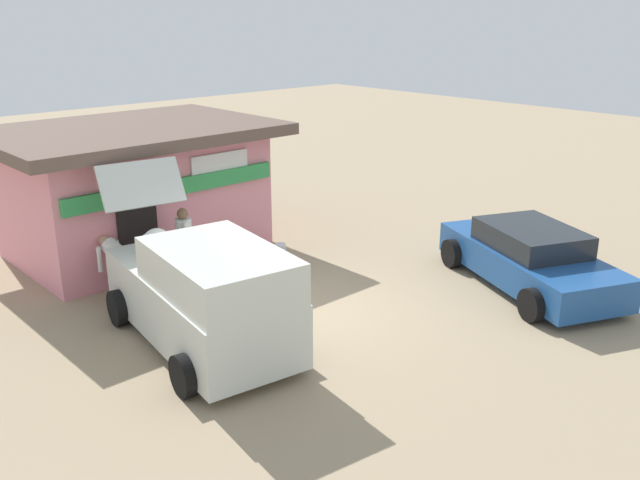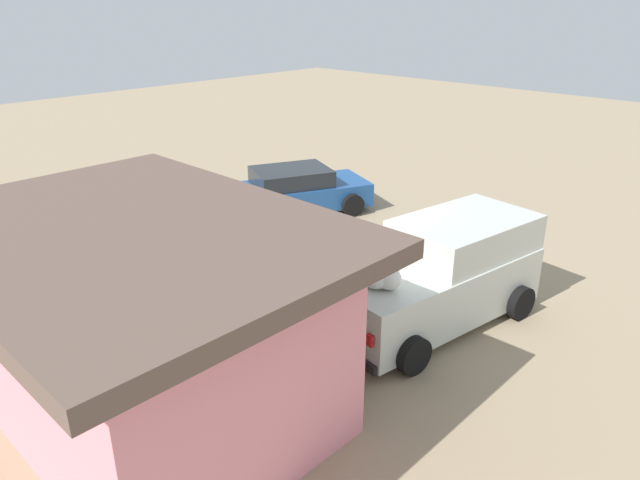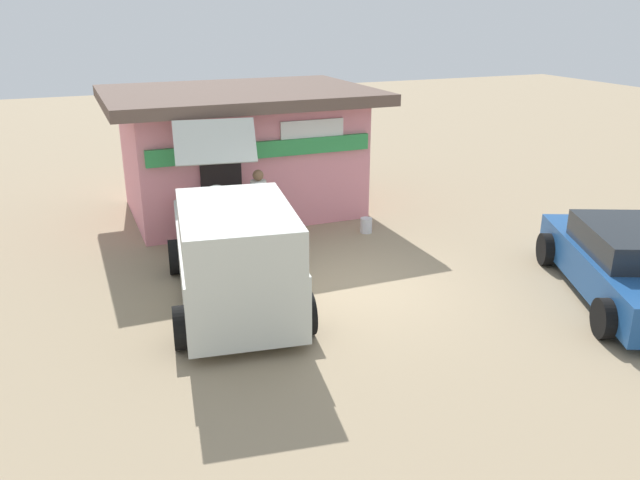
# 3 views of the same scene
# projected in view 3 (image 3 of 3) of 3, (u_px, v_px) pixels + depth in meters

# --- Properties ---
(ground_plane) EXTENTS (60.00, 60.00, 0.00)m
(ground_plane) POSITION_uv_depth(u_px,v_px,m) (350.00, 284.00, 11.90)
(ground_plane) COLOR #9E896B
(storefront_bar) EXTENTS (6.33, 4.64, 3.01)m
(storefront_bar) POSITION_uv_depth(u_px,v_px,m) (241.00, 149.00, 15.71)
(storefront_bar) COLOR pink
(storefront_bar) RESTS_ON ground_plane
(delivery_van) EXTENTS (2.66, 5.05, 2.77)m
(delivery_van) POSITION_uv_depth(u_px,v_px,m) (233.00, 252.00, 10.77)
(delivery_van) COLOR silver
(delivery_van) RESTS_ON ground_plane
(parked_sedan) EXTENTS (3.44, 4.76, 1.30)m
(parked_sedan) POSITION_uv_depth(u_px,v_px,m) (630.00, 265.00, 11.17)
(parked_sedan) COLOR #1E4C8C
(parked_sedan) RESTS_ON ground_plane
(vendor_standing) EXTENTS (0.44, 0.54, 1.69)m
(vendor_standing) POSITION_uv_depth(u_px,v_px,m) (259.00, 203.00, 13.45)
(vendor_standing) COLOR #4C4C51
(vendor_standing) RESTS_ON ground_plane
(customer_bending) EXTENTS (0.65, 0.78, 1.22)m
(customer_bending) POSITION_uv_depth(u_px,v_px,m) (195.00, 213.00, 13.46)
(customer_bending) COLOR #726047
(customer_bending) RESTS_ON ground_plane
(unloaded_banana_pile) EXTENTS (0.97, 0.95, 0.50)m
(unloaded_banana_pile) POSITION_uv_depth(u_px,v_px,m) (216.00, 227.00, 14.27)
(unloaded_banana_pile) COLOR silver
(unloaded_banana_pile) RESTS_ON ground_plane
(paint_bucket) EXTENTS (0.27, 0.27, 0.34)m
(paint_bucket) POSITION_uv_depth(u_px,v_px,m) (366.00, 225.00, 14.56)
(paint_bucket) COLOR silver
(paint_bucket) RESTS_ON ground_plane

